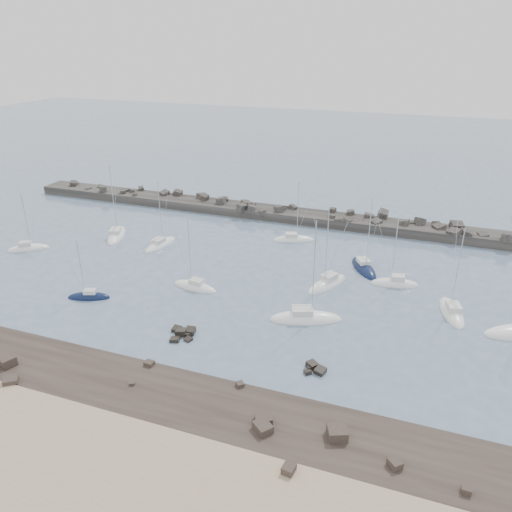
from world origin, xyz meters
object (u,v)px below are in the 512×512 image
at_px(sailboat_3, 160,245).
at_px(sailboat_10, 452,313).
at_px(sailboat_1, 117,236).
at_px(sailboat_4, 293,240).
at_px(sailboat_7, 305,319).
at_px(sailboat_9, 395,284).
at_px(sailboat_6, 327,285).
at_px(sailboat_0, 28,249).
at_px(sailboat_5, 195,287).
at_px(sailboat_8, 364,268).
at_px(sailboat_2, 89,297).

xyz_separation_m(sailboat_3, sailboat_10, (50.49, -7.56, 0.01)).
xyz_separation_m(sailboat_1, sailboat_10, (60.71, -8.69, 0.00)).
bearing_deg(sailboat_4, sailboat_10, -33.01).
bearing_deg(sailboat_7, sailboat_3, 153.05).
relative_size(sailboat_7, sailboat_9, 1.31).
bearing_deg(sailboat_6, sailboat_0, -175.05).
xyz_separation_m(sailboat_1, sailboat_4, (32.56, 9.60, -0.01)).
bearing_deg(sailboat_7, sailboat_0, 173.20).
bearing_deg(sailboat_3, sailboat_10, -8.51).
bearing_deg(sailboat_10, sailboat_9, 143.49).
xyz_separation_m(sailboat_5, sailboat_10, (37.03, 5.33, 0.00)).
xyz_separation_m(sailboat_4, sailboat_5, (-8.88, -23.62, 0.01)).
bearing_deg(sailboat_8, sailboat_3, -175.85).
bearing_deg(sailboat_0, sailboat_1, 44.16).
bearing_deg(sailboat_0, sailboat_8, 12.08).
xyz_separation_m(sailboat_2, sailboat_7, (31.63, 4.91, 0.02)).
bearing_deg(sailboat_1, sailboat_8, 1.86).
height_order(sailboat_3, sailboat_8, sailboat_8).
bearing_deg(sailboat_9, sailboat_8, 143.08).
xyz_separation_m(sailboat_4, sailboat_9, (19.80, -12.11, 0.02)).
height_order(sailboat_5, sailboat_8, sailboat_8).
bearing_deg(sailboat_6, sailboat_4, 122.24).
bearing_deg(sailboat_0, sailboat_7, -6.80).
relative_size(sailboat_0, sailboat_1, 0.78).
relative_size(sailboat_7, sailboat_10, 1.15).
xyz_separation_m(sailboat_4, sailboat_6, (10.01, -15.87, 0.02)).
height_order(sailboat_4, sailboat_10, sailboat_10).
distance_m(sailboat_6, sailboat_8, 8.96).
bearing_deg(sailboat_1, sailboat_5, -30.64).
xyz_separation_m(sailboat_0, sailboat_7, (53.25, -6.35, 0.01)).
bearing_deg(sailboat_8, sailboat_5, -146.28).
xyz_separation_m(sailboat_6, sailboat_9, (9.79, 3.76, -0.00)).
relative_size(sailboat_0, sailboat_7, 0.74).
xyz_separation_m(sailboat_6, sailboat_7, (-0.59, -11.01, -0.01)).
distance_m(sailboat_3, sailboat_4, 24.78).
bearing_deg(sailboat_9, sailboat_5, -158.13).
relative_size(sailboat_5, sailboat_8, 0.88).
distance_m(sailboat_3, sailboat_9, 42.16).
relative_size(sailboat_0, sailboat_8, 0.85).
xyz_separation_m(sailboat_6, sailboat_10, (18.14, -2.42, -0.01)).
distance_m(sailboat_1, sailboat_2, 24.49).
relative_size(sailboat_6, sailboat_7, 0.89).
bearing_deg(sailboat_6, sailboat_8, 60.53).
xyz_separation_m(sailboat_4, sailboat_7, (9.42, -26.88, 0.02)).
xyz_separation_m(sailboat_9, sailboat_10, (8.35, -6.18, -0.01)).
relative_size(sailboat_3, sailboat_9, 1.09).
relative_size(sailboat_8, sailboat_9, 1.13).
height_order(sailboat_7, sailboat_10, sailboat_7).
xyz_separation_m(sailboat_1, sailboat_8, (46.98, 1.53, -0.00)).
bearing_deg(sailboat_1, sailboat_4, 16.42).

